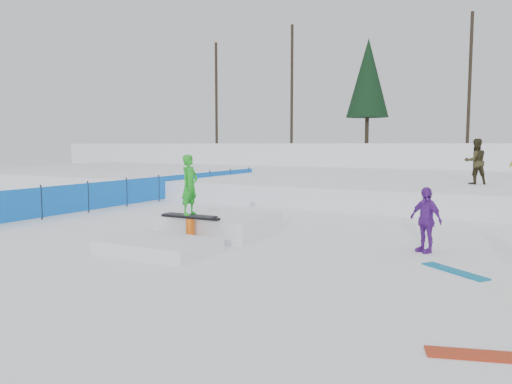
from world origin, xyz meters
The scene contains 9 objects.
ground centered at (0.00, 0.00, 0.00)m, with size 120.00×120.00×0.00m, color white.
snow_berm centered at (0.00, 30.00, 1.20)m, with size 60.00×14.00×2.40m, color white.
snow_midrise centered at (0.00, 16.00, 0.40)m, with size 50.00×18.00×0.80m, color white.
safety_fence centered at (-6.50, 6.60, 0.55)m, with size 0.05×16.00×1.10m.
walker_olive centered at (5.06, 11.58, 1.69)m, with size 0.86×0.67×1.77m, color #2D2915.
spectator_purple centered at (4.86, 1.69, 0.72)m, with size 0.84×0.35×1.44m, color #632297.
loose_board_red centered at (6.46, -3.60, 0.01)m, with size 1.40×0.28×0.03m, color #9E2B12.
loose_board_teal centered at (5.65, 0.18, 0.01)m, with size 1.40×0.28×0.03m, color #0A6694.
jib_rail_feature centered at (-0.24, 0.64, 0.30)m, with size 2.60×4.40×2.11m.
Camera 1 is at (6.67, -9.54, 2.36)m, focal length 35.00 mm.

